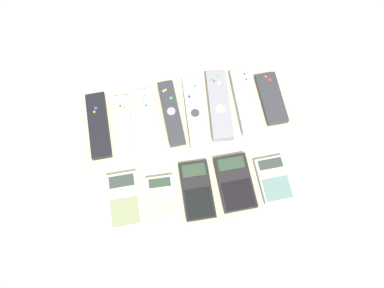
% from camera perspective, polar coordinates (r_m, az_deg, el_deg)
% --- Properties ---
extents(ground_plane, '(3.00, 3.00, 0.00)m').
position_cam_1_polar(ground_plane, '(1.03, 0.25, -1.79)').
color(ground_plane, beige).
extents(remote_0, '(0.06, 0.20, 0.02)m').
position_cam_1_polar(remote_0, '(1.08, -14.06, 2.77)').
color(remote_0, black).
rests_on(remote_0, ground_plane).
extents(remote_1, '(0.05, 0.16, 0.03)m').
position_cam_1_polar(remote_1, '(1.07, -10.49, 3.27)').
color(remote_1, white).
rests_on(remote_1, ground_plane).
extents(remote_2, '(0.06, 0.18, 0.03)m').
position_cam_1_polar(remote_2, '(1.06, -6.83, 3.94)').
color(remote_2, white).
rests_on(remote_2, ground_plane).
extents(remote_3, '(0.05, 0.20, 0.02)m').
position_cam_1_polar(remote_3, '(1.06, -3.15, 4.72)').
color(remote_3, '#333338').
rests_on(remote_3, ground_plane).
extents(remote_4, '(0.05, 0.22, 0.02)m').
position_cam_1_polar(remote_4, '(1.07, 0.43, 4.86)').
color(remote_4, white).
rests_on(remote_4, ground_plane).
extents(remote_5, '(0.07, 0.22, 0.03)m').
position_cam_1_polar(remote_5, '(1.08, 4.19, 5.93)').
color(remote_5, gray).
rests_on(remote_5, ground_plane).
extents(remote_6, '(0.05, 0.20, 0.03)m').
position_cam_1_polar(remote_6, '(1.09, 8.13, 6.40)').
color(remote_6, silver).
rests_on(remote_6, ground_plane).
extents(remote_7, '(0.06, 0.16, 0.02)m').
position_cam_1_polar(remote_7, '(1.11, 11.98, 6.81)').
color(remote_7, '#333338').
rests_on(remote_7, ground_plane).
extents(calculator_0, '(0.09, 0.14, 0.02)m').
position_cam_1_polar(calculator_0, '(1.01, -10.32, -8.34)').
color(calculator_0, beige).
rests_on(calculator_0, ground_plane).
extents(calculator_1, '(0.07, 0.11, 0.02)m').
position_cam_1_polar(calculator_1, '(0.99, -4.68, -8.11)').
color(calculator_1, silver).
rests_on(calculator_1, ground_plane).
extents(calculator_2, '(0.08, 0.16, 0.01)m').
position_cam_1_polar(calculator_2, '(1.00, 0.76, -7.01)').
color(calculator_2, black).
rests_on(calculator_2, ground_plane).
extents(calculator_3, '(0.09, 0.15, 0.02)m').
position_cam_1_polar(calculator_3, '(1.01, 6.58, -5.85)').
color(calculator_3, black).
rests_on(calculator_3, ground_plane).
extents(calculator_4, '(0.08, 0.12, 0.02)m').
position_cam_1_polar(calculator_4, '(1.03, 12.36, -5.24)').
color(calculator_4, '#B2B2B7').
rests_on(calculator_4, ground_plane).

